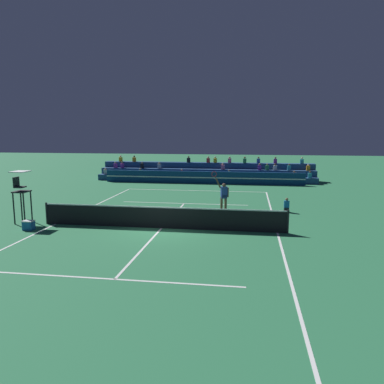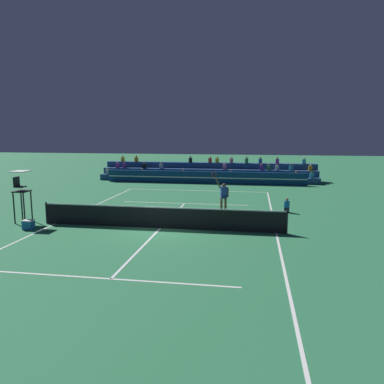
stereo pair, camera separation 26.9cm
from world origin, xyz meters
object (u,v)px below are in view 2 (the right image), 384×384
Objects in this scene: umpire_chair at (21,190)px; equipment_cooler at (28,225)px; tennis_ball at (230,225)px; ball_kid_courtside at (287,207)px; tennis_player at (223,196)px.

umpire_chair is 2.22m from equipment_cooler.
tennis_ball is at bearing 13.65° from equipment_cooler.
umpire_chair is 39.26× the size of tennis_ball.
ball_kid_courtside is 0.34× the size of tennis_player.
tennis_ball is 0.14× the size of equipment_cooler.
umpire_chair is at bearing 131.66° from equipment_cooler.
umpire_chair is 5.34× the size of equipment_cooler.
ball_kid_courtside is 12.43× the size of tennis_ball.
equipment_cooler is at bearing -154.75° from ball_kid_courtside.
umpire_chair is at bearing -158.12° from tennis_player.
ball_kid_courtside is 1.69× the size of equipment_cooler.
tennis_player reaches higher than ball_kid_courtside.
tennis_player is at bearing 101.37° from tennis_ball.
tennis_ball is at bearing -78.63° from tennis_player.
tennis_ball is at bearing -130.05° from ball_kid_courtside.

